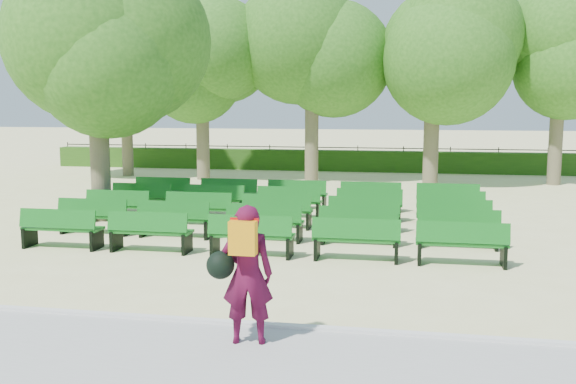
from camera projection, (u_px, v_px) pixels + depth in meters
The scene contains 9 objects.
ground at pixel (266, 233), 14.72m from camera, with size 120.00×120.00×0.00m, color beige.
paving at pixel (129, 354), 7.51m from camera, with size 30.00×2.20×0.06m, color #A8A8A3.
curb at pixel (165, 320), 8.63m from camera, with size 30.00×0.12×0.10m, color silver.
hedge at pixel (334, 161), 28.30m from camera, with size 26.00×0.70×0.90m, color #295315.
fence at pixel (335, 170), 28.75m from camera, with size 26.00×0.10×1.02m, color black, non-canonical shape.
tree_line at pixel (322, 181), 24.46m from camera, with size 21.80×6.80×7.04m, color #346D1D, non-canonical shape.
bench_array at pixel (280, 224), 15.28m from camera, with size 1.67×0.60×1.04m.
tree_among at pixel (96, 48), 15.77m from camera, with size 4.58×4.58×6.39m.
person at pixel (245, 272), 7.68m from camera, with size 0.83×0.52×1.70m.
Camera 1 is at (3.14, -14.12, 2.94)m, focal length 40.00 mm.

